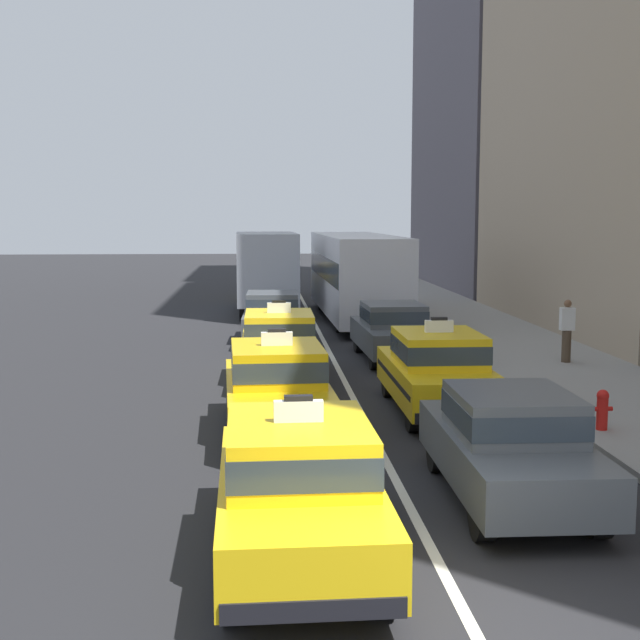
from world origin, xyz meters
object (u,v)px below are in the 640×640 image
(taxi_left_third, at_px, (279,344))
(sedan_left_fourth, at_px, (272,315))
(taxi_left_nearest, at_px, (298,485))
(bus_right_fourth, at_px, (356,272))
(sedan_right_nearest, at_px, (510,442))
(sedan_right_third, at_px, (393,330))
(taxi_left_second, at_px, (277,387))
(box_truck_left_fifth, at_px, (266,270))
(fire_hydrant, at_px, (602,408))
(taxi_right_second, at_px, (437,370))
(pedestrian_near_crosswalk, at_px, (567,331))
(taxi_left_sixth, at_px, (268,280))

(taxi_left_third, bearing_deg, sedan_left_fourth, 90.56)
(taxi_left_nearest, bearing_deg, bus_right_fourth, 81.84)
(sedan_right_nearest, distance_m, sedan_right_third, 11.70)
(taxi_left_second, xyz_separation_m, sedan_right_third, (3.34, 7.79, -0.03))
(taxi_left_nearest, relative_size, box_truck_left_fifth, 0.66)
(sedan_left_fourth, height_order, bus_right_fourth, bus_right_fourth)
(taxi_left_second, distance_m, fire_hydrant, 5.85)
(taxi_right_second, xyz_separation_m, pedestrian_near_crosswalk, (4.43, 4.81, 0.10))
(taxi_left_sixth, bearing_deg, sedan_left_fourth, -90.15)
(taxi_left_nearest, relative_size, taxi_left_second, 0.99)
(box_truck_left_fifth, relative_size, pedestrian_near_crosswalk, 4.27)
(taxi_left_third, bearing_deg, taxi_left_sixth, 90.07)
(taxi_left_nearest, bearing_deg, taxi_right_second, 66.43)
(box_truck_left_fifth, height_order, sedan_right_nearest, box_truck_left_fifth)
(sedan_left_fourth, xyz_separation_m, pedestrian_near_crosswalk, (7.58, -5.03, 0.13))
(sedan_right_third, height_order, bus_right_fourth, bus_right_fourth)
(taxi_left_nearest, bearing_deg, taxi_left_third, 89.77)
(taxi_left_third, bearing_deg, sedan_right_nearest, -71.72)
(box_truck_left_fifth, bearing_deg, sedan_left_fourth, -89.04)
(taxi_left_second, height_order, bus_right_fourth, bus_right_fourth)
(taxi_left_third, relative_size, sedan_left_fourth, 1.05)
(taxi_left_second, xyz_separation_m, sedan_right_nearest, (3.15, -3.91, -0.03))
(sedan_left_fourth, bearing_deg, taxi_right_second, -72.24)
(taxi_left_third, distance_m, bus_right_fourth, 12.21)
(taxi_left_nearest, height_order, bus_right_fourth, bus_right_fourth)
(taxi_right_second, bearing_deg, bus_right_fourth, 89.64)
(sedan_right_third, relative_size, pedestrian_near_crosswalk, 2.65)
(fire_hydrant, bearing_deg, taxi_left_sixth, 102.10)
(box_truck_left_fifth, relative_size, sedan_right_third, 1.61)
(sedan_left_fourth, bearing_deg, sedan_right_third, -47.64)
(sedan_left_fourth, distance_m, fire_hydrant, 13.28)
(taxi_left_third, xyz_separation_m, pedestrian_near_crosswalk, (7.52, 1.20, 0.10))
(taxi_left_third, distance_m, sedan_left_fourth, 6.23)
(box_truck_left_fifth, bearing_deg, pedestrian_near_crosswalk, -58.97)
(taxi_left_nearest, relative_size, sedan_right_third, 1.06)
(sedan_left_fourth, bearing_deg, fire_hydrant, -64.57)
(taxi_left_nearest, xyz_separation_m, sedan_right_nearest, (3.02, 1.78, -0.03))
(taxi_left_nearest, relative_size, fire_hydrant, 6.29)
(sedan_right_third, bearing_deg, box_truck_left_fifth, 106.54)
(sedan_left_fourth, bearing_deg, taxi_left_third, -89.44)
(taxi_left_nearest, relative_size, sedan_right_nearest, 1.06)
(taxi_left_sixth, relative_size, taxi_right_second, 1.01)
(taxi_left_third, height_order, fire_hydrant, taxi_left_third)
(taxi_left_sixth, xyz_separation_m, taxi_right_second, (3.12, -24.28, 0.00))
(bus_right_fourth, xyz_separation_m, pedestrian_near_crosswalk, (4.33, -10.55, -0.84))
(box_truck_left_fifth, height_order, sedan_right_third, box_truck_left_fifth)
(taxi_left_sixth, bearing_deg, sedan_right_third, -79.91)
(sedan_right_nearest, xyz_separation_m, taxi_right_second, (0.11, 5.41, 0.03))
(box_truck_left_fifth, height_order, taxi_left_sixth, box_truck_left_fifth)
(taxi_left_nearest, distance_m, sedan_left_fourth, 17.03)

